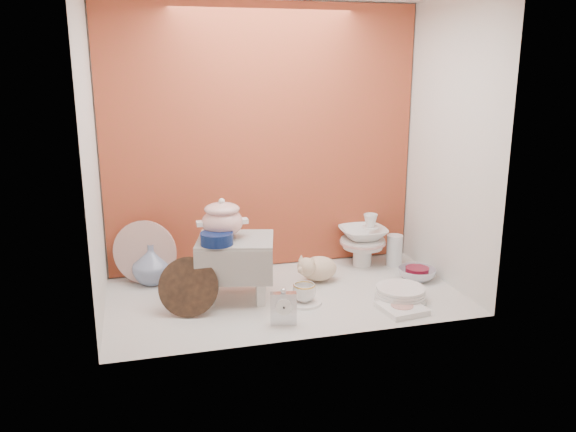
# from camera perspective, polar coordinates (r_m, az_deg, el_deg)

# --- Properties ---
(ground) EXTENTS (1.80, 1.80, 0.00)m
(ground) POSITION_cam_1_polar(r_m,az_deg,el_deg) (3.03, -0.27, -7.81)
(ground) COLOR silver
(ground) RESTS_ON ground
(niche_shell) EXTENTS (1.86, 1.03, 1.53)m
(niche_shell) POSITION_cam_1_polar(r_m,az_deg,el_deg) (2.99, -1.18, 10.25)
(niche_shell) COLOR #A63C29
(niche_shell) RESTS_ON ground
(step_stool) EXTENTS (0.44, 0.41, 0.32)m
(step_stool) POSITION_cam_1_polar(r_m,az_deg,el_deg) (2.96, -5.12, -5.14)
(step_stool) COLOR silver
(step_stool) RESTS_ON ground
(soup_tureen) EXTENTS (0.27, 0.27, 0.21)m
(soup_tureen) POSITION_cam_1_polar(r_m,az_deg,el_deg) (2.90, -6.49, -0.21)
(soup_tureen) COLOR white
(soup_tureen) RESTS_ON step_stool
(cobalt_bowl) EXTENTS (0.20, 0.20, 0.06)m
(cobalt_bowl) POSITION_cam_1_polar(r_m,az_deg,el_deg) (2.82, -7.01, -2.21)
(cobalt_bowl) COLOR #091949
(cobalt_bowl) RESTS_ON step_stool
(floral_platter) EXTENTS (0.35, 0.16, 0.35)m
(floral_platter) POSITION_cam_1_polar(r_m,az_deg,el_deg) (3.24, -13.91, -3.48)
(floral_platter) COLOR white
(floral_platter) RESTS_ON ground
(blue_white_vase) EXTENTS (0.27, 0.27, 0.22)m
(blue_white_vase) POSITION_cam_1_polar(r_m,az_deg,el_deg) (3.25, -13.26, -4.62)
(blue_white_vase) COLOR silver
(blue_white_vase) RESTS_ON ground
(lacquer_tray) EXTENTS (0.31, 0.20, 0.27)m
(lacquer_tray) POSITION_cam_1_polar(r_m,az_deg,el_deg) (2.82, -9.78, -6.90)
(lacquer_tray) COLOR black
(lacquer_tray) RESTS_ON ground
(mantel_clock) EXTENTS (0.13, 0.06, 0.17)m
(mantel_clock) POSITION_cam_1_polar(r_m,az_deg,el_deg) (2.68, -0.46, -8.90)
(mantel_clock) COLOR silver
(mantel_clock) RESTS_ON ground
(plush_pig) EXTENTS (0.28, 0.20, 0.15)m
(plush_pig) POSITION_cam_1_polar(r_m,az_deg,el_deg) (3.20, 3.04, -5.16)
(plush_pig) COLOR beige
(plush_pig) RESTS_ON ground
(teacup_saucer) EXTENTS (0.23, 0.23, 0.01)m
(teacup_saucer) POSITION_cam_1_polar(r_m,az_deg,el_deg) (2.94, 1.60, -8.46)
(teacup_saucer) COLOR white
(teacup_saucer) RESTS_ON ground
(gold_rim_teacup) EXTENTS (0.15, 0.15, 0.09)m
(gold_rim_teacup) POSITION_cam_1_polar(r_m,az_deg,el_deg) (2.92, 1.60, -7.53)
(gold_rim_teacup) COLOR white
(gold_rim_teacup) RESTS_ON teacup_saucer
(lattice_dish) EXTENTS (0.22, 0.22, 0.03)m
(lattice_dish) POSITION_cam_1_polar(r_m,az_deg,el_deg) (2.90, 11.14, -8.91)
(lattice_dish) COLOR white
(lattice_dish) RESTS_ON ground
(dinner_plate_stack) EXTENTS (0.27, 0.27, 0.07)m
(dinner_plate_stack) POSITION_cam_1_polar(r_m,az_deg,el_deg) (3.01, 11.00, -7.52)
(dinner_plate_stack) COLOR white
(dinner_plate_stack) RESTS_ON ground
(crystal_bowl) EXTENTS (0.24, 0.24, 0.06)m
(crystal_bowl) POSITION_cam_1_polar(r_m,az_deg,el_deg) (3.31, 12.56, -5.59)
(crystal_bowl) COLOR silver
(crystal_bowl) RESTS_ON ground
(clear_glass_vase) EXTENTS (0.11, 0.11, 0.19)m
(clear_glass_vase) POSITION_cam_1_polar(r_m,az_deg,el_deg) (3.49, 10.42, -3.35)
(clear_glass_vase) COLOR silver
(clear_glass_vase) RESTS_ON ground
(porcelain_tower) EXTENTS (0.31, 0.31, 0.31)m
(porcelain_tower) POSITION_cam_1_polar(r_m,az_deg,el_deg) (3.45, 7.37, -2.33)
(porcelain_tower) COLOR white
(porcelain_tower) RESTS_ON ground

